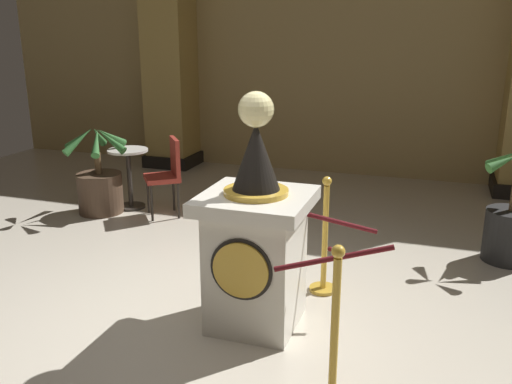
{
  "coord_description": "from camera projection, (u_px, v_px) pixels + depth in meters",
  "views": [
    {
      "loc": [
        1.54,
        -3.48,
        2.17
      ],
      "look_at": [
        0.32,
        0.09,
        1.06
      ],
      "focal_mm": 38.07,
      "sensor_mm": 36.0,
      "label": 1
    }
  ],
  "objects": [
    {
      "name": "cafe_chair_red",
      "position": [
        168.0,
        170.0,
        6.57
      ],
      "size": [
        0.56,
        0.56,
        0.96
      ],
      "color": "black",
      "rests_on": "ground_plane"
    },
    {
      "name": "stanchion_far",
      "position": [
        324.0,
        252.0,
        4.66
      ],
      "size": [
        0.24,
        0.24,
        1.03
      ],
      "color": "gold",
      "rests_on": "ground_plane"
    },
    {
      "name": "cafe_table",
      "position": [
        129.0,
        171.0,
        6.88
      ],
      "size": [
        0.51,
        0.51,
        0.77
      ],
      "color": "#332D28",
      "rests_on": "ground_plane"
    },
    {
      "name": "stanchion_near",
      "position": [
        334.0,
        350.0,
        3.22
      ],
      "size": [
        0.24,
        0.24,
        1.03
      ],
      "color": "gold",
      "rests_on": "ground_plane"
    },
    {
      "name": "ground_plane",
      "position": [
        214.0,
        321.0,
        4.25
      ],
      "size": [
        11.92,
        11.92,
        0.0
      ],
      "primitive_type": "plane",
      "color": "beige"
    },
    {
      "name": "back_wall",
      "position": [
        341.0,
        43.0,
        8.28
      ],
      "size": [
        11.92,
        0.16,
        4.06
      ],
      "primitive_type": "cube",
      "color": "tan",
      "rests_on": "ground_plane"
    },
    {
      "name": "column_left",
      "position": [
        170.0,
        48.0,
        8.77
      ],
      "size": [
        0.83,
        0.83,
        3.89
      ],
      "color": "black",
      "rests_on": "ground_plane"
    },
    {
      "name": "potted_palm_right",
      "position": [
        511.0,
        227.0,
        5.29
      ],
      "size": [
        0.65,
        0.63,
        1.16
      ],
      "color": "black",
      "rests_on": "ground_plane"
    },
    {
      "name": "pedestal_clock",
      "position": [
        256.0,
        242.0,
        4.04
      ],
      "size": [
        0.79,
        0.79,
        1.79
      ],
      "color": "silver",
      "rests_on": "ground_plane"
    },
    {
      "name": "potted_palm_left",
      "position": [
        100.0,
        185.0,
        6.75
      ],
      "size": [
        0.86,
        0.78,
        1.12
      ],
      "color": "#4C3828",
      "rests_on": "ground_plane"
    },
    {
      "name": "velvet_rope",
      "position": [
        330.0,
        237.0,
        3.82
      ],
      "size": [
        0.93,
        0.95,
        0.22
      ],
      "color": "#591419"
    }
  ]
}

